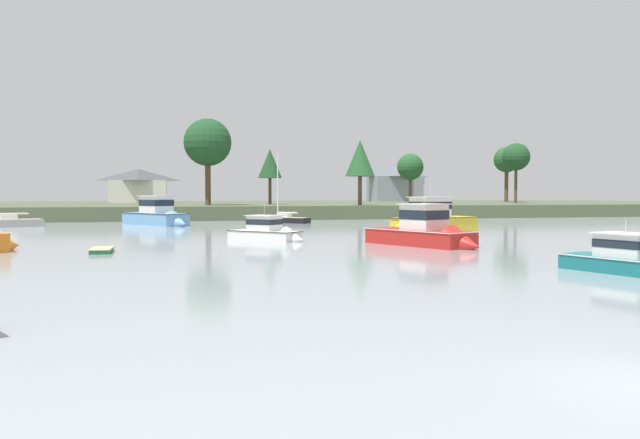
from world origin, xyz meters
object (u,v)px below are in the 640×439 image
object	(u,v)px
dinghy_green	(102,251)
cruiser_red	(429,237)
sailboat_black	(282,221)
cruiser_white	(271,234)
sailboat_grey	(5,225)
cruiser_teal	(640,265)
cruiser_skyblue	(160,218)
cruiser_yellow	(428,224)

from	to	relation	value
dinghy_green	cruiser_red	distance (m)	21.21
sailboat_black	cruiser_red	world-z (taller)	sailboat_black
dinghy_green	sailboat_black	distance (m)	38.85
cruiser_white	sailboat_black	xyz separation A→B (m)	(5.44, 27.61, -0.25)
dinghy_green	sailboat_grey	distance (m)	34.44
cruiser_teal	sailboat_black	distance (m)	51.73
cruiser_white	dinghy_green	bearing A→B (deg)	-147.10
cruiser_skyblue	cruiser_red	distance (m)	37.49
dinghy_green	sailboat_black	world-z (taller)	sailboat_black
sailboat_grey	sailboat_black	world-z (taller)	sailboat_grey
cruiser_yellow	cruiser_teal	size ratio (longest dim) A/B	1.48
cruiser_yellow	cruiser_teal	bearing A→B (deg)	-94.91
cruiser_teal	cruiser_skyblue	size ratio (longest dim) A/B	0.67
sailboat_black	cruiser_white	bearing A→B (deg)	-101.14
cruiser_red	sailboat_grey	bearing A→B (deg)	137.17
cruiser_teal	cruiser_red	bearing A→B (deg)	101.17
cruiser_teal	cruiser_white	bearing A→B (deg)	118.81
cruiser_white	cruiser_red	world-z (taller)	cruiser_red
cruiser_red	dinghy_green	bearing A→B (deg)	179.89
sailboat_black	dinghy_green	bearing A→B (deg)	-115.72
cruiser_yellow	dinghy_green	bearing A→B (deg)	-152.39
cruiser_skyblue	sailboat_black	world-z (taller)	sailboat_black
cruiser_yellow	cruiser_teal	world-z (taller)	cruiser_yellow
cruiser_yellow	cruiser_red	world-z (taller)	cruiser_yellow
cruiser_teal	sailboat_grey	xyz separation A→B (m)	(-37.56, 48.01, -0.18)
cruiser_white	cruiser_red	bearing A→B (deg)	-37.23
cruiser_yellow	dinghy_green	xyz separation A→B (m)	(-26.99, -14.12, -0.66)
cruiser_white	cruiser_red	size ratio (longest dim) A/B	0.65
cruiser_red	cruiser_skyblue	bearing A→B (deg)	119.72
dinghy_green	cruiser_red	size ratio (longest dim) A/B	0.28
sailboat_grey	sailboat_black	bearing A→B (deg)	6.03
cruiser_teal	cruiser_red	xyz separation A→B (m)	(-3.19, 16.15, 0.20)
dinghy_green	cruiser_skyblue	bearing A→B (deg)	85.41
sailboat_grey	cruiser_skyblue	bearing A→B (deg)	2.52
cruiser_white	cruiser_yellow	bearing A→B (deg)	23.37
cruiser_skyblue	sailboat_black	xyz separation A→B (m)	(14.25, 2.48, -0.56)
cruiser_yellow	dinghy_green	distance (m)	30.47
cruiser_yellow	sailboat_black	world-z (taller)	sailboat_black
cruiser_teal	sailboat_grey	world-z (taller)	sailboat_grey
cruiser_yellow	sailboat_grey	distance (m)	43.90
cruiser_red	cruiser_white	bearing A→B (deg)	142.77
dinghy_green	cruiser_red	world-z (taller)	cruiser_red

